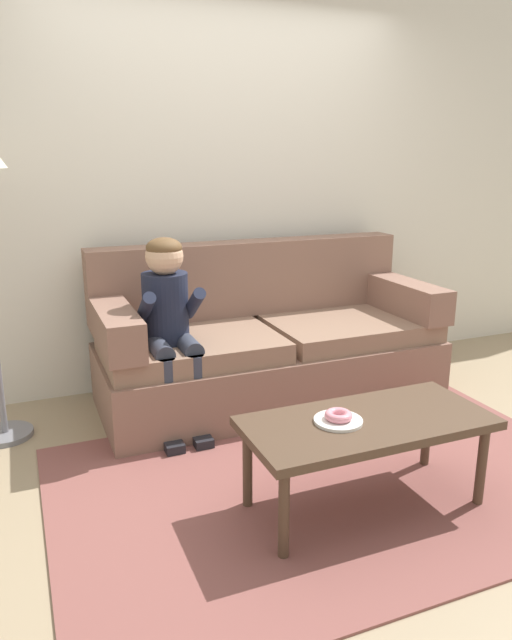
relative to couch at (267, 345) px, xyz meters
The scene contains 9 objects.
ground 0.93m from the couch, 97.75° to the right, with size 10.00×10.00×0.00m, color #9E896B.
wall_back 1.19m from the couch, 101.99° to the left, with size 8.00×0.10×2.80m, color silver.
area_rug 1.16m from the couch, 96.01° to the right, with size 2.66×1.73×0.01m, color brown.
couch is the anchor object (origin of this frame).
coffee_table 1.34m from the couch, 94.23° to the right, with size 1.09×0.50×0.43m.
person_child 0.78m from the couch, 162.78° to the right, with size 0.34×0.58×1.10m.
plate 1.34m from the couch, 100.11° to the right, with size 0.21×0.21×0.01m, color white.
donut 1.34m from the couch, 100.11° to the right, with size 0.12×0.12×0.04m, color pink.
toy_controller 1.05m from the couch, 49.91° to the right, with size 0.23×0.09×0.05m.
Camera 1 is at (-1.32, -2.47, 1.53)m, focal length 33.09 mm.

